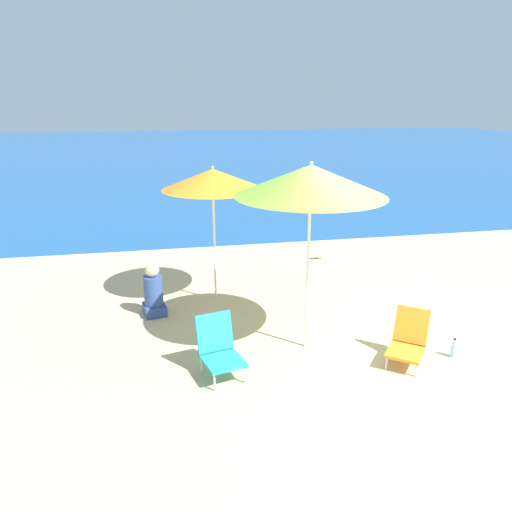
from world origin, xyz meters
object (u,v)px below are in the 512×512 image
Objects in this scene: beach_umbrella_lime at (311,181)px; person_seated_near at (154,293)px; beach_chair_teal at (219,347)px; beach_chair_orange at (408,339)px; seagull at (320,253)px; water_bottle at (454,350)px; beach_umbrella_orange at (213,179)px.

person_seated_near is at bearing 143.73° from beach_umbrella_lime.
beach_chair_orange is at bearing -18.46° from beach_chair_teal.
seagull is at bearing 20.55° from person_seated_near.
beach_umbrella_lime is 9.42× the size of water_bottle.
seagull is (3.31, 2.06, -0.21)m from person_seated_near.
beach_umbrella_lime is at bearing -47.63° from person_seated_near.
beach_umbrella_lime is 4.28m from seagull.
beach_umbrella_lime is 2.81m from water_bottle.
beach_chair_orange is at bearing -44.95° from person_seated_near.
beach_chair_orange is at bearing -93.25° from seagull.
beach_umbrella_orange is at bearing -144.33° from seagull.
person_seated_near is 3.04× the size of seagull.
beach_chair_teal is at bearing -95.92° from beach_umbrella_orange.
beach_umbrella_orange is 3.04× the size of beach_chair_teal.
water_bottle reaches higher than seagull.
person_seated_near reaches higher than seagull.
seagull is (-0.39, 4.14, 0.04)m from water_bottle.
person_seated_near is 4.25m from water_bottle.
beach_umbrella_orange is at bearing 137.90° from water_bottle.
beach_chair_teal is 0.87× the size of person_seated_near.
beach_chair_teal is at bearing 176.14° from water_bottle.
beach_umbrella_lime is at bearing -61.94° from beach_umbrella_orange.
beach_chair_teal is at bearing -145.43° from beach_chair_orange.
beach_chair_teal is at bearing -159.74° from beach_umbrella_lime.
beach_chair_teal is (-1.20, -0.44, -1.85)m from beach_umbrella_lime.
beach_umbrella_lime reaches higher than beach_umbrella_orange.
beach_chair_teal is 2.98m from water_bottle.
beach_umbrella_lime reaches higher than person_seated_near.
beach_umbrella_lime reaches higher than beach_chair_teal.
person_seated_near is at bearing -158.39° from beach_umbrella_orange.
water_bottle is 0.96× the size of seagull.
beach_chair_orange is 4.12m from seagull.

